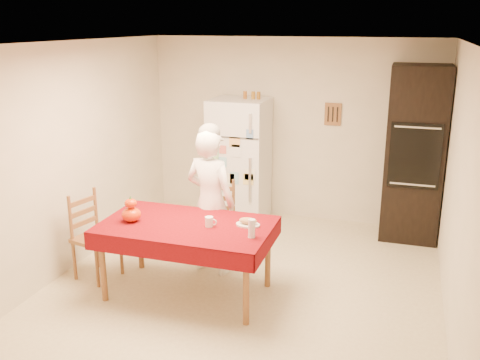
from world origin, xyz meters
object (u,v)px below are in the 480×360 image
at_px(coffee_mug, 209,222).
at_px(bread_plate, 248,225).
at_px(oven_cabinet, 415,154).
at_px(dining_table, 187,230).
at_px(wine_glass, 252,228).
at_px(chair_far, 217,219).
at_px(refrigerator, 239,161).
at_px(pumpkin_lower, 131,214).
at_px(chair_left, 92,232).
at_px(seated_woman, 210,202).

height_order(coffee_mug, bread_plate, coffee_mug).
xyz_separation_m(oven_cabinet, dining_table, (-2.13, -2.26, -0.41)).
xyz_separation_m(oven_cabinet, wine_glass, (-1.42, -2.40, -0.25)).
distance_m(oven_cabinet, chair_far, 2.61).
height_order(refrigerator, wine_glass, refrigerator).
relative_size(refrigerator, chair_far, 1.79).
bearing_deg(chair_far, dining_table, -101.34).
distance_m(refrigerator, pumpkin_lower, 2.35).
bearing_deg(refrigerator, oven_cabinet, 1.18).
height_order(refrigerator, dining_table, refrigerator).
bearing_deg(bread_plate, refrigerator, 109.77).
xyz_separation_m(chair_left, coffee_mug, (1.38, -0.06, 0.30)).
relative_size(chair_far, chair_left, 1.00).
xyz_separation_m(dining_table, coffee_mug, (0.24, 0.00, 0.12)).
distance_m(oven_cabinet, dining_table, 3.13).
xyz_separation_m(dining_table, seated_woman, (0.04, 0.57, 0.12)).
relative_size(refrigerator, oven_cabinet, 0.77).
height_order(chair_far, bread_plate, chair_far).
height_order(oven_cabinet, wine_glass, oven_cabinet).
distance_m(refrigerator, chair_left, 2.39).
bearing_deg(oven_cabinet, coffee_mug, -129.85).
relative_size(chair_far, seated_woman, 0.59).
bearing_deg(coffee_mug, pumpkin_lower, -172.79).
bearing_deg(pumpkin_lower, chair_left, 164.42).
xyz_separation_m(coffee_mug, bread_plate, (0.36, 0.14, -0.04)).
bearing_deg(chair_far, oven_cabinet, 22.41).
relative_size(chair_left, coffee_mug, 9.50).
distance_m(chair_left, wine_glass, 1.90).
xyz_separation_m(refrigerator, pumpkin_lower, (-0.40, -2.32, -0.02)).
xyz_separation_m(chair_far, wine_glass, (0.71, -1.00, 0.34)).
distance_m(seated_woman, bread_plate, 0.71).
height_order(oven_cabinet, dining_table, oven_cabinet).
xyz_separation_m(refrigerator, chair_left, (-0.99, -2.15, -0.34)).
bearing_deg(chair_far, seated_woman, -94.20).
relative_size(chair_left, seated_woman, 0.59).
distance_m(coffee_mug, bread_plate, 0.38).
bearing_deg(chair_left, seated_woman, -52.94).
bearing_deg(chair_left, refrigerator, -11.03).
xyz_separation_m(chair_far, pumpkin_lower, (-0.56, -0.96, 0.33)).
xyz_separation_m(chair_left, wine_glass, (1.86, -0.20, 0.34)).
bearing_deg(wine_glass, dining_table, 169.40).
xyz_separation_m(refrigerator, bread_plate, (0.75, -2.08, -0.08)).
bearing_deg(refrigerator, chair_far, -83.44).
bearing_deg(oven_cabinet, chair_far, -146.62).
height_order(dining_table, bread_plate, bread_plate).
relative_size(chair_left, pumpkin_lower, 4.89).
distance_m(coffee_mug, pumpkin_lower, 0.80).
distance_m(refrigerator, wine_glass, 2.50).
bearing_deg(wine_glass, seated_woman, 133.59).
bearing_deg(dining_table, wine_glass, -10.60).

